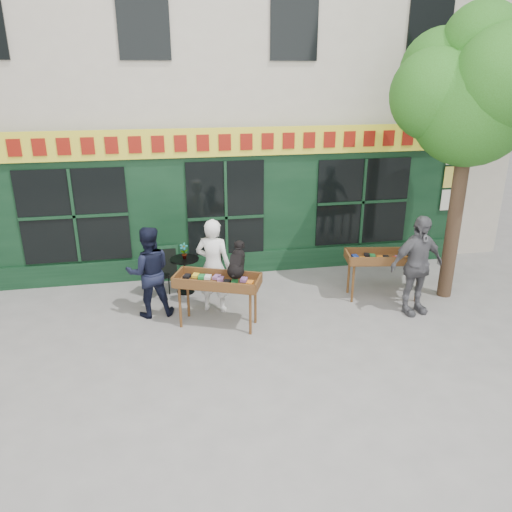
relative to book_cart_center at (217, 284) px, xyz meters
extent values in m
plane|color=slate|center=(0.49, 0.11, -0.82)|extent=(80.00, 80.00, 0.00)
cube|color=beige|center=(0.49, 6.11, 4.18)|extent=(14.00, 7.00, 10.00)
cube|color=black|center=(0.49, 2.53, 0.78)|extent=(11.00, 0.16, 3.20)
cube|color=yellow|center=(0.49, 2.41, 2.18)|extent=(11.00, 0.06, 0.60)
cube|color=maroon|center=(0.49, 2.37, 2.18)|extent=(9.60, 0.03, 0.34)
cube|color=black|center=(0.49, 2.43, -0.57)|extent=(11.00, 0.10, 0.50)
cube|color=black|center=(0.49, 2.43, 0.53)|extent=(1.70, 0.05, 2.50)
cube|color=black|center=(-2.71, 2.43, 0.73)|extent=(2.20, 0.05, 2.00)
cube|color=black|center=(3.69, 2.43, 0.73)|extent=(2.20, 0.05, 2.00)
cube|color=silver|center=(5.89, 2.41, 0.68)|extent=(0.42, 0.02, 0.50)
cube|color=#E5D14C|center=(5.89, 2.41, 1.23)|extent=(0.42, 0.02, 0.50)
cube|color=silver|center=(5.89, 2.41, 1.78)|extent=(0.42, 0.02, 0.50)
cylinder|color=#382619|center=(4.79, 0.41, 0.98)|extent=(0.28, 0.28, 3.60)
sphere|color=#245513|center=(4.79, 0.41, 2.98)|extent=(2.20, 2.20, 2.20)
sphere|color=#245513|center=(5.49, 0.71, 3.28)|extent=(1.80, 1.80, 1.80)
sphere|color=#245513|center=(4.19, 0.61, 3.18)|extent=(1.70, 1.70, 1.70)
sphere|color=#245513|center=(4.99, -0.19, 3.48)|extent=(1.80, 1.80, 1.80)
sphere|color=#245513|center=(4.49, 1.01, 3.58)|extent=(1.60, 1.60, 1.60)
sphere|color=#245513|center=(4.89, 0.51, 4.08)|extent=(1.40, 1.40, 1.40)
cylinder|color=brown|center=(-0.68, 0.05, -0.42)|extent=(0.05, 0.05, 0.80)
cylinder|color=brown|center=(0.52, -0.45, -0.42)|extent=(0.05, 0.05, 0.80)
cylinder|color=brown|center=(-0.52, 0.45, -0.42)|extent=(0.05, 0.05, 0.80)
cylinder|color=brown|center=(0.68, -0.05, -0.42)|extent=(0.05, 0.05, 0.80)
cube|color=brown|center=(0.00, 0.00, 0.00)|extent=(1.61, 1.11, 0.05)
cube|color=brown|center=(-0.11, -0.27, 0.08)|extent=(1.40, 0.61, 0.18)
cube|color=brown|center=(0.11, 0.27, 0.08)|extent=(1.40, 0.61, 0.18)
cube|color=brown|center=(0.00, 0.00, 0.06)|extent=(1.35, 0.87, 0.06)
imported|color=white|center=(0.00, 0.65, 0.10)|extent=(0.79, 0.67, 1.85)
cylinder|color=brown|center=(2.78, 0.46, -0.42)|extent=(0.05, 0.05, 0.80)
cylinder|color=brown|center=(4.06, 0.24, -0.42)|extent=(0.05, 0.05, 0.80)
cylinder|color=brown|center=(2.85, 0.89, -0.42)|extent=(0.05, 0.05, 0.80)
cylinder|color=brown|center=(4.13, 0.67, -0.42)|extent=(0.05, 0.05, 0.80)
cube|color=brown|center=(3.45, 0.57, 0.00)|extent=(1.58, 0.82, 0.05)
cube|color=brown|center=(3.40, 0.28, 0.08)|extent=(1.49, 0.29, 0.18)
cube|color=brown|center=(3.50, 0.85, 0.08)|extent=(1.49, 0.29, 0.18)
cube|color=brown|center=(3.45, 0.57, 0.06)|extent=(1.35, 0.61, 0.06)
imported|color=#555459|center=(3.75, -0.18, 0.15)|extent=(1.20, 0.67, 1.94)
cylinder|color=black|center=(-0.51, 1.57, -0.80)|extent=(0.36, 0.36, 0.03)
cylinder|color=black|center=(-0.51, 1.57, -0.44)|extent=(0.04, 0.04, 0.72)
cylinder|color=black|center=(-0.51, 1.57, -0.07)|extent=(0.60, 0.60, 0.03)
cube|color=black|center=(-1.06, 1.47, -0.37)|extent=(0.49, 0.49, 0.03)
cube|color=black|center=(-1.20, 1.55, -0.12)|extent=(0.21, 0.33, 0.50)
cylinder|color=black|center=(-1.00, 1.26, -0.60)|extent=(0.02, 0.02, 0.44)
cylinder|color=black|center=(-0.85, 1.52, -0.60)|extent=(0.02, 0.02, 0.44)
cylinder|color=black|center=(-1.26, 1.41, -0.60)|extent=(0.02, 0.02, 0.44)
cylinder|color=black|center=(-1.11, 1.67, -0.60)|extent=(0.02, 0.02, 0.44)
cube|color=black|center=(0.04, 1.62, -0.37)|extent=(0.44, 0.44, 0.03)
cube|color=black|center=(0.21, 1.66, -0.12)|extent=(0.12, 0.36, 0.50)
cylinder|color=black|center=(-0.14, 1.72, -0.60)|extent=(0.02, 0.02, 0.44)
cylinder|color=black|center=(-0.06, 1.43, -0.60)|extent=(0.02, 0.02, 0.44)
cylinder|color=black|center=(0.15, 1.80, -0.60)|extent=(0.02, 0.02, 0.44)
cylinder|color=black|center=(0.23, 1.51, -0.60)|extent=(0.02, 0.02, 0.44)
imported|color=gray|center=(-0.51, 1.57, 0.11)|extent=(0.20, 0.16, 0.34)
imported|color=black|center=(-1.21, 0.67, 0.06)|extent=(0.90, 0.73, 1.76)
cube|color=black|center=(-0.88, 2.31, -0.42)|extent=(0.57, 0.21, 0.79)
cube|color=black|center=(-0.88, 2.29, -0.42)|extent=(0.47, 0.18, 0.65)
camera|label=1|loc=(-0.87, -8.18, 3.60)|focal=35.00mm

